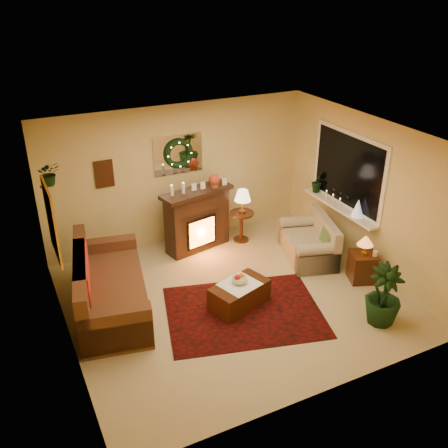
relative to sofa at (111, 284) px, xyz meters
name	(u,v)px	position (x,y,z in m)	size (l,w,h in m)	color
floor	(234,298)	(1.78, -0.57, -0.43)	(5.00, 5.00, 0.00)	beige
ceiling	(235,138)	(1.78, -0.57, 2.17)	(5.00, 5.00, 0.00)	white
wall_back	(179,175)	(1.78, 1.68, 0.87)	(5.00, 5.00, 0.00)	#EFD88C
wall_front	(327,307)	(1.78, -2.82, 0.87)	(5.00, 5.00, 0.00)	#EFD88C
wall_left	(59,263)	(-0.72, -0.57, 0.87)	(4.50, 4.50, 0.00)	#EFD88C
wall_right	(368,195)	(4.28, -0.57, 0.87)	(4.50, 4.50, 0.00)	#EFD88C
area_rug	(244,312)	(1.75, -0.96, -0.42)	(2.30, 1.73, 0.01)	#3C0D13
sofa	(111,284)	(0.00, 0.00, 0.00)	(0.97, 2.21, 0.95)	#3F2319
red_throw	(103,280)	(-0.09, 0.14, 0.03)	(0.75, 1.22, 0.02)	#D24C2A
fireplace	(197,221)	(1.92, 1.19, 0.12)	(1.19, 0.38, 1.09)	black
poinsettia	(214,180)	(2.26, 1.17, 0.87)	(0.20, 0.20, 0.20)	red
mantel_candle_a	(172,191)	(1.44, 1.13, 0.83)	(0.06, 0.06, 0.19)	white
mantel_candle_b	(183,188)	(1.65, 1.14, 0.83)	(0.06, 0.06, 0.19)	white
mantel_mirror	(178,154)	(1.78, 1.66, 1.27)	(0.92, 0.02, 0.72)	white
wreath	(179,154)	(1.78, 1.62, 1.29)	(0.55, 0.55, 0.11)	#194719
wall_art	(104,174)	(0.43, 1.66, 1.12)	(0.32, 0.03, 0.48)	#381E11
gold_mirror	(51,222)	(-0.70, -0.27, 1.32)	(0.03, 0.84, 1.00)	gold
hanging_plant	(51,184)	(-0.56, 0.48, 1.54)	(0.33, 0.28, 0.36)	#194719
loveseat	(309,236)	(3.56, 0.00, -0.01)	(0.74, 1.29, 0.74)	#967760
window_frame	(348,170)	(4.26, -0.02, 1.12)	(0.03, 1.86, 1.36)	white
window_glass	(348,171)	(4.25, -0.02, 1.12)	(0.02, 1.70, 1.22)	black
window_sill	(339,207)	(4.16, -0.02, 0.44)	(0.22, 1.86, 0.04)	white
mini_tree	(358,208)	(4.17, -0.48, 0.61)	(0.22, 0.22, 0.33)	silver
sill_plant	(318,182)	(4.19, 0.71, 0.66)	(0.30, 0.24, 0.55)	#15581B
side_table_round	(241,225)	(2.78, 1.08, -0.10)	(0.45, 0.45, 0.59)	black
lamp_cream	(243,199)	(2.78, 1.06, 0.45)	(0.31, 0.31, 0.47)	#FFD7A9
end_table_square	(363,266)	(3.93, -1.02, -0.16)	(0.40, 0.40, 0.49)	black
lamp_tiffany	(365,242)	(3.90, -1.05, 0.32)	(0.26, 0.26, 0.38)	orange
coffee_table	(239,294)	(1.77, -0.78, -0.22)	(0.90, 0.50, 0.38)	#4C341D
fruit_bowl	(240,279)	(1.78, -0.74, 0.02)	(0.23, 0.23, 0.05)	#BDBF9B
floor_palm	(383,296)	(3.44, -2.04, 0.02)	(1.56, 1.56, 2.79)	#1B5119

